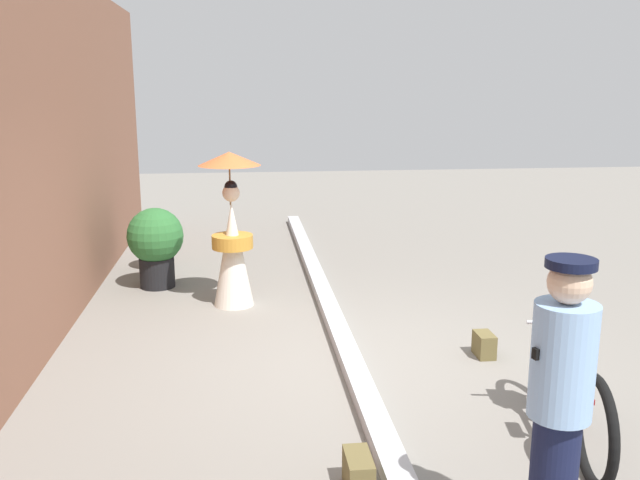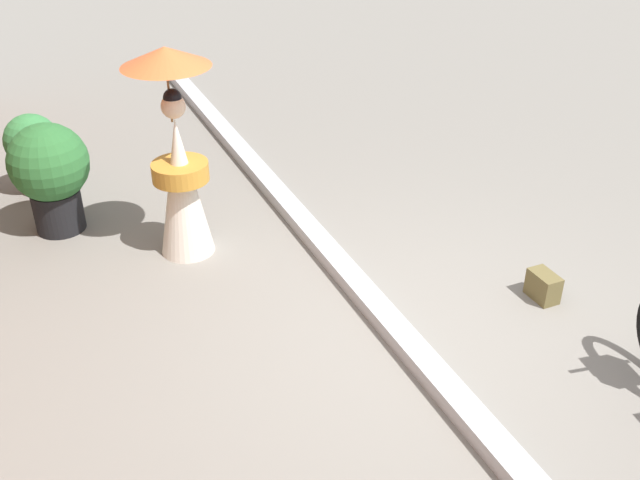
# 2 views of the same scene
# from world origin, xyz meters

# --- Properties ---
(ground_plane) EXTENTS (30.00, 30.00, 0.00)m
(ground_plane) POSITION_xyz_m (0.00, 0.00, 0.00)
(ground_plane) COLOR gray
(sidewalk_curb) EXTENTS (14.00, 0.20, 0.12)m
(sidewalk_curb) POSITION_xyz_m (0.00, 0.00, 0.06)
(sidewalk_curb) COLOR #B2B2B7
(sidewalk_curb) RESTS_ON ground_plane
(bicycle_near_officer) EXTENTS (1.79, 0.49, 0.84)m
(bicycle_near_officer) POSITION_xyz_m (-1.57, -1.38, 0.43)
(bicycle_near_officer) COLOR black
(bicycle_near_officer) RESTS_ON ground_plane
(person_officer) EXTENTS (0.34, 0.38, 1.73)m
(person_officer) POSITION_xyz_m (-2.80, -0.69, 0.93)
(person_officer) COLOR #141938
(person_officer) RESTS_ON ground_plane
(person_with_parasol) EXTENTS (0.74, 0.74, 1.85)m
(person_with_parasol) POSITION_xyz_m (1.96, 1.11, 0.90)
(person_with_parasol) COLOR silver
(person_with_parasol) RESTS_ON ground_plane
(potted_plant_by_door) EXTENTS (0.75, 0.73, 1.06)m
(potted_plant_by_door) POSITION_xyz_m (2.85, 2.10, 0.60)
(potted_plant_by_door) COLOR black
(potted_plant_by_door) RESTS_ON ground_plane
(potted_plant_small) EXTENTS (0.57, 0.55, 0.84)m
(potted_plant_small) POSITION_xyz_m (3.77, 2.20, 0.48)
(potted_plant_small) COLOR #59595B
(potted_plant_small) RESTS_ON ground_plane
(backpack_on_pavement) EXTENTS (0.27, 0.16, 0.23)m
(backpack_on_pavement) POSITION_xyz_m (0.04, -1.35, 0.12)
(backpack_on_pavement) COLOR brown
(backpack_on_pavement) RESTS_ON ground_plane
(backpack_spare) EXTENTS (0.33, 0.17, 0.25)m
(backpack_spare) POSITION_xyz_m (-2.07, 0.27, 0.13)
(backpack_spare) COLOR brown
(backpack_spare) RESTS_ON ground_plane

